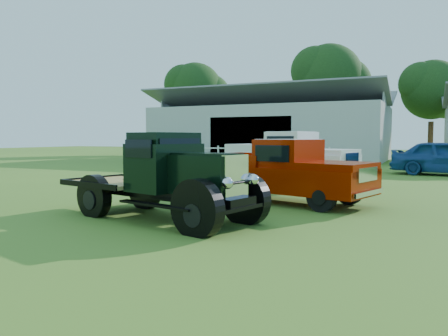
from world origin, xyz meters
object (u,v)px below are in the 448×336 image
at_px(vintage_flatbed, 162,176).
at_px(white_pickup, 289,157).
at_px(red_pickup, 286,170).
at_px(misc_car_blue, 447,158).

xyz_separation_m(vintage_flatbed, white_pickup, (0.27, 8.91, 0.04)).
relative_size(red_pickup, white_pickup, 0.90).
distance_m(white_pickup, misc_car_blue, 8.51).
bearing_deg(white_pickup, misc_car_blue, 59.83).
xyz_separation_m(vintage_flatbed, red_pickup, (1.74, 3.56, -0.07)).
bearing_deg(vintage_flatbed, white_pickup, 101.72).
bearing_deg(vintage_flatbed, red_pickup, 77.42).
bearing_deg(misc_car_blue, white_pickup, 144.25).
distance_m(red_pickup, misc_car_blue, 12.32).
height_order(white_pickup, misc_car_blue, white_pickup).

